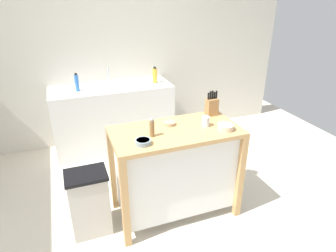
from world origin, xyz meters
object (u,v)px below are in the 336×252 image
bowl_stoneware_deep (169,123)px  pepper_grinder (152,128)px  bowl_ceramic_small (143,142)px  drinking_cup (206,121)px  sink_faucet (108,76)px  bottle_spray_cleaner (155,75)px  bowl_ceramic_wide (226,127)px  kitchen_island (175,168)px  trash_bin (89,203)px  bottle_hand_soap (77,83)px  knife_block (212,106)px

bowl_stoneware_deep → pepper_grinder: 0.29m
bowl_ceramic_small → drinking_cup: (0.64, 0.14, 0.02)m
bowl_ceramic_small → pepper_grinder: bearing=45.0°
drinking_cup → bowl_ceramic_small: bearing=-167.5°
bowl_stoneware_deep → drinking_cup: size_ratio=1.23×
sink_faucet → bottle_spray_cleaner: same height
bowl_stoneware_deep → drinking_cup: (0.30, -0.14, 0.03)m
sink_faucet → bowl_ceramic_wide: bearing=-69.1°
bowl_ceramic_wide → sink_faucet: size_ratio=0.66×
kitchen_island → trash_bin: 0.85m
bowl_ceramic_small → bottle_hand_soap: 1.73m
bowl_ceramic_wide → trash_bin: size_ratio=0.23×
kitchen_island → bowl_stoneware_deep: 0.44m
bottle_spray_cleaner → bottle_hand_soap: bottle_hand_soap is taller
knife_block → bowl_stoneware_deep: knife_block is taller
drinking_cup → trash_bin: (-1.11, 0.04, -0.65)m
pepper_grinder → trash_bin: 0.90m
knife_block → bowl_stoneware_deep: size_ratio=2.25×
bowl_ceramic_small → bottle_hand_soap: (-0.37, 1.69, 0.07)m
knife_block → kitchen_island: bearing=-156.7°
knife_block → bowl_stoneware_deep: bearing=-170.4°
bowl_ceramic_small → bowl_stoneware_deep: bowl_ceramic_small is taller
bowl_ceramic_wide → trash_bin: 1.41m
bowl_stoneware_deep → trash_bin: 1.02m
bowl_stoneware_deep → bottle_spray_cleaner: (0.32, 1.43, 0.07)m
kitchen_island → bottle_spray_cleaner: size_ratio=5.31×
bottle_hand_soap → knife_block: bearing=-48.1°
bowl_stoneware_deep → drinking_cup: drinking_cup is taller
drinking_cup → trash_bin: 1.29m
drinking_cup → bottle_spray_cleaner: bottle_spray_cleaner is taller
bowl_stoneware_deep → sink_faucet: sink_faucet is taller
bottle_hand_soap → drinking_cup: bearing=-56.8°
bottle_spray_cleaner → pepper_grinder: bearing=-108.9°
bowl_ceramic_wide → bottle_hand_soap: size_ratio=0.63×
kitchen_island → sink_faucet: size_ratio=5.32×
bowl_ceramic_small → bottle_spray_cleaner: size_ratio=0.60×
kitchen_island → bottle_spray_cleaner: bearing=78.7°
bowl_ceramic_small → bowl_stoneware_deep: size_ratio=1.18×
bowl_ceramic_small → knife_block: bearing=23.9°
knife_block → drinking_cup: size_ratio=2.75×
knife_block → pepper_grinder: knife_block is taller
drinking_cup → trash_bin: drinking_cup is taller
bowl_ceramic_small → sink_faucet: bearing=88.3°
pepper_grinder → bottle_hand_soap: bearing=107.1°
kitchen_island → bottle_spray_cleaner: bottle_spray_cleaner is taller
kitchen_island → bowl_ceramic_wide: bearing=-20.6°
kitchen_island → knife_block: size_ratio=4.63×
bowl_stoneware_deep → sink_faucet: (-0.28, 1.59, 0.07)m
bowl_stoneware_deep → bowl_ceramic_wide: bearing=-32.4°
knife_block → bowl_ceramic_wide: knife_block is taller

